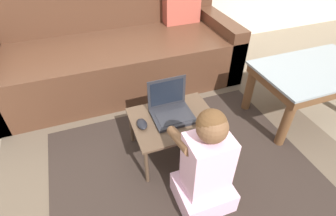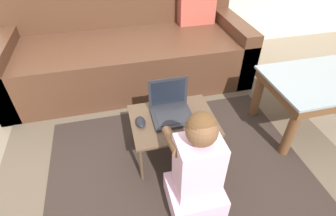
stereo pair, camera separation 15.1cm
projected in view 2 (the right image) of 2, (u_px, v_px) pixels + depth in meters
ground_plane at (171, 166)px, 1.82m from camera, size 16.00×16.00×0.00m
area_rug at (181, 174)px, 1.77m from camera, size 2.41×1.97×0.01m
couch at (128, 51)px, 2.55m from camera, size 2.23×0.94×0.83m
coffee_table at (326, 86)px, 1.92m from camera, size 0.89×0.56×0.45m
laptop_desk at (173, 123)px, 1.75m from camera, size 0.56×0.44×0.31m
laptop at (171, 110)px, 1.74m from camera, size 0.27×0.23×0.24m
computer_mouse at (140, 122)px, 1.69m from camera, size 0.06×0.11×0.03m
person_seated at (197, 171)px, 1.42m from camera, size 0.31×0.41×0.70m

